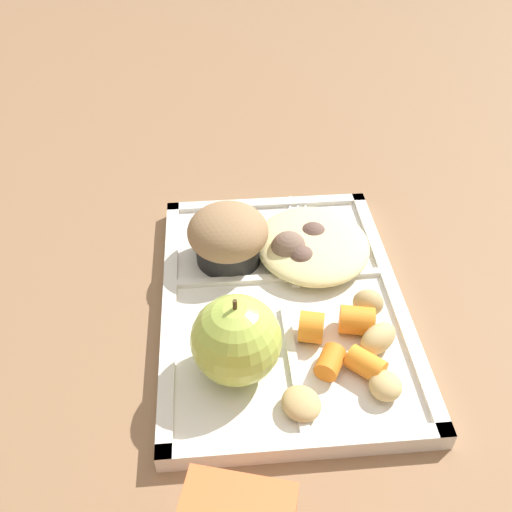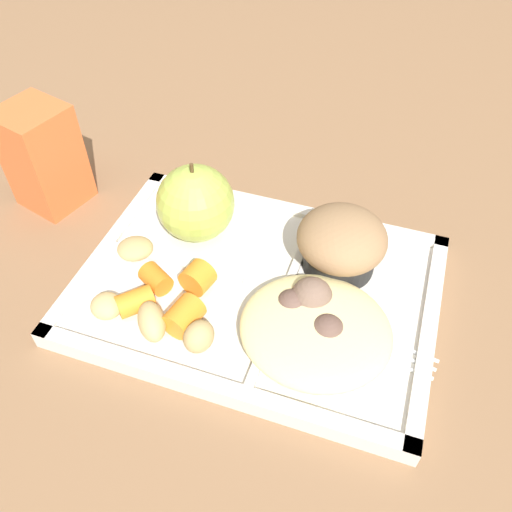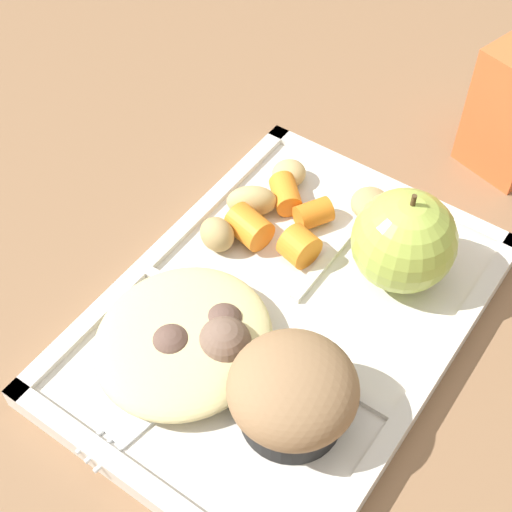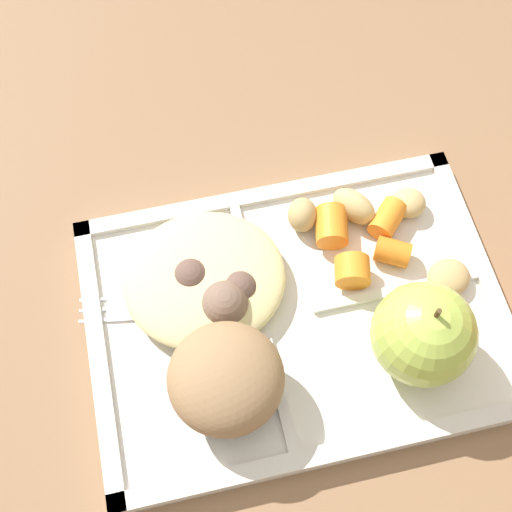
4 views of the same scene
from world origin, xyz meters
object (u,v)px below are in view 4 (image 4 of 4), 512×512
object	(u,v)px
lunch_tray	(296,316)
green_apple	(423,334)
plastic_fork	(160,306)
bran_muffin	(226,380)

from	to	relation	value
lunch_tray	green_apple	size ratio (longest dim) A/B	3.84
lunch_tray	plastic_fork	size ratio (longest dim) A/B	2.13
green_apple	plastic_fork	xyz separation A→B (m)	(0.18, -0.08, -0.04)
green_apple	plastic_fork	bearing A→B (deg)	-23.11
bran_muffin	plastic_fork	size ratio (longest dim) A/B	0.54
bran_muffin	plastic_fork	distance (m)	0.09
bran_muffin	lunch_tray	bearing A→B (deg)	-143.03
bran_muffin	plastic_fork	xyz separation A→B (m)	(0.04, -0.08, -0.03)
lunch_tray	plastic_fork	xyz separation A→B (m)	(0.10, -0.03, 0.01)
lunch_tray	green_apple	distance (m)	0.10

